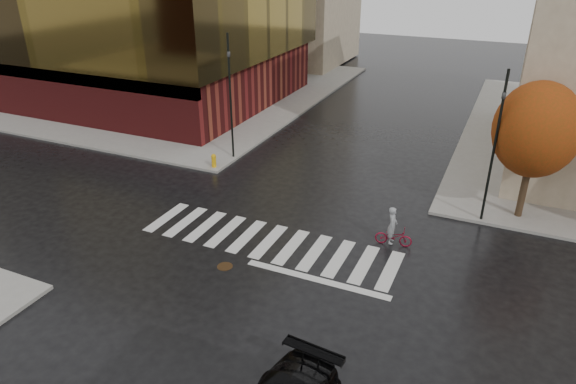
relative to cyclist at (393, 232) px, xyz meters
name	(u,v)px	position (x,y,z in m)	size (l,w,h in m)	color
ground	(264,247)	(-5.07, -2.50, -0.62)	(120.00, 120.00, 0.00)	black
sidewalk_nw	(163,87)	(-26.07, 18.50, -0.54)	(30.00, 30.00, 0.15)	gray
crosswalk	(269,241)	(-5.07, -2.00, -0.61)	(12.00, 3.00, 0.01)	silver
tree_ne_a	(537,130)	(4.93, 4.90, 3.84)	(3.80, 3.80, 6.50)	#312015
cyclist	(393,232)	(0.00, 0.00, 0.00)	(1.65, 0.76, 1.82)	maroon
traffic_light_nw	(230,89)	(-11.37, 5.92, 3.73)	(0.20, 0.17, 7.36)	black
traffic_light_ne	(496,139)	(3.35, 3.80, 3.55)	(0.20, 0.22, 7.10)	black
fire_hydrant	(214,160)	(-11.57, 4.00, -0.03)	(0.29, 0.29, 0.81)	#F3B00E
manhole	(225,266)	(-5.83, -4.50, -0.61)	(0.65, 0.65, 0.01)	#452F18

